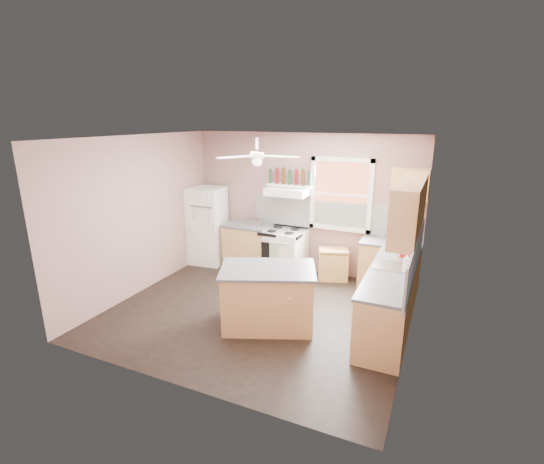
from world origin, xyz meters
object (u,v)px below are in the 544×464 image
at_px(stove, 283,251).
at_px(toaster, 255,221).
at_px(cart, 333,266).
at_px(island, 268,298).
at_px(refrigerator, 208,226).

bearing_deg(stove, toaster, -175.26).
xyz_separation_m(toaster, stove, (0.62, -0.01, -0.56)).
bearing_deg(toaster, cart, -0.19).
height_order(toaster, cart, toaster).
height_order(cart, island, island).
distance_m(stove, cart, 1.02).
distance_m(toaster, cart, 1.77).
bearing_deg(cart, refrigerator, 164.20).
bearing_deg(island, stove, 84.08).
distance_m(toaster, stove, 0.83).
bearing_deg(refrigerator, stove, -2.72).
distance_m(stove, island, 2.10).
xyz_separation_m(cart, island, (-0.41, -2.07, 0.16)).
xyz_separation_m(refrigerator, cart, (2.67, 0.16, -0.53)).
bearing_deg(cart, stove, 163.66).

